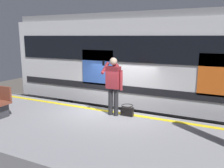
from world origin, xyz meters
The scene contains 8 objects.
ground_plane centered at (0.00, 0.00, 0.00)m, with size 25.04×25.04×0.00m, color #4C4742.
platform centered at (0.00, 1.85, 0.57)m, with size 12.48×3.70×1.15m, color gray.
safety_line centered at (0.00, 0.30, 1.15)m, with size 12.23×0.16×0.01m, color yellow.
track_rail_near centered at (0.00, -1.63, 0.08)m, with size 16.22×0.08×0.16m, color slate.
track_rail_far centered at (0.00, -3.06, 0.08)m, with size 16.22×0.08×0.16m, color slate.
train_carriage centered at (-1.08, -2.34, 2.62)m, with size 11.89×2.98×4.16m.
passenger centered at (-0.33, 0.54, 2.17)m, with size 0.57×0.55×1.74m.
handbag centered at (-0.73, 0.42, 1.31)m, with size 0.38×0.34×0.33m.
Camera 1 is at (-3.35, 6.74, 3.50)m, focal length 38.23 mm.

